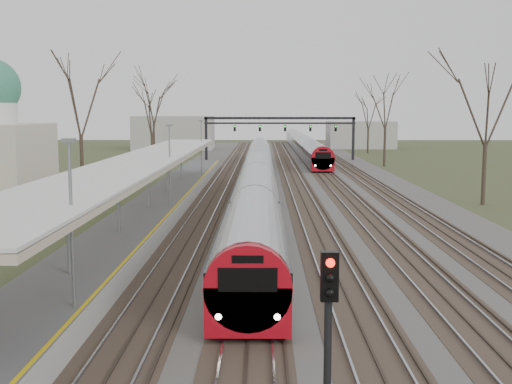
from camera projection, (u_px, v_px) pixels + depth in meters
track_bed at (288, 184)px, 59.87m from camera, size 24.00×160.00×0.22m
platform at (158, 207)px, 42.56m from camera, size 3.50×69.00×1.00m
canopy at (144, 161)px, 37.65m from camera, size 4.10×50.00×3.11m
signal_gantry at (280, 125)px, 89.02m from camera, size 21.00×0.59×6.08m
tree_west_far at (80, 97)px, 52.12m from camera, size 5.50×5.50×11.33m
tree_east_far at (487, 105)px, 45.92m from camera, size 5.00×5.00×10.30m
train_near at (258, 174)px, 55.51m from camera, size 2.62×75.21×3.05m
train_far at (302, 144)px, 107.09m from camera, size 2.62×75.21×3.05m
signal_post at (328, 318)px, 12.83m from camera, size 0.35×0.45×4.10m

